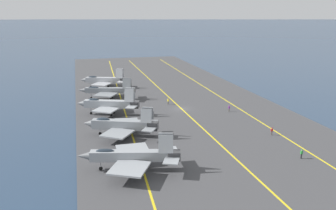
# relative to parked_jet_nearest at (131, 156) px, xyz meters

# --- Properties ---
(ground_plane) EXTENTS (2000.00, 2000.00, 0.00)m
(ground_plane) POSITION_rel_parked_jet_nearest_xyz_m (33.70, -18.36, -2.89)
(ground_plane) COLOR navy
(carrier_deck) EXTENTS (213.81, 54.17, 0.40)m
(carrier_deck) POSITION_rel_parked_jet_nearest_xyz_m (33.70, -18.36, -2.69)
(carrier_deck) COLOR #424244
(carrier_deck) RESTS_ON ground
(deck_stripe_foul_line) EXTENTS (192.41, 3.75, 0.01)m
(deck_stripe_foul_line) POSITION_rel_parked_jet_nearest_xyz_m (33.70, -33.25, -2.49)
(deck_stripe_foul_line) COLOR yellow
(deck_stripe_foul_line) RESTS_ON carrier_deck
(deck_stripe_centerline) EXTENTS (192.43, 0.36, 0.01)m
(deck_stripe_centerline) POSITION_rel_parked_jet_nearest_xyz_m (33.70, -18.36, -2.49)
(deck_stripe_centerline) COLOR yellow
(deck_stripe_centerline) RESTS_ON carrier_deck
(deck_stripe_edge_line) EXTENTS (192.21, 9.91, 0.01)m
(deck_stripe_edge_line) POSITION_rel_parked_jet_nearest_xyz_m (33.70, -3.46, -2.49)
(deck_stripe_edge_line) COLOR yellow
(deck_stripe_edge_line) RESTS_ON carrier_deck
(parked_jet_nearest) EXTENTS (13.56, 16.71, 6.20)m
(parked_jet_nearest) POSITION_rel_parked_jet_nearest_xyz_m (0.00, 0.00, 0.00)
(parked_jet_nearest) COLOR #93999E
(parked_jet_nearest) RESTS_ON carrier_deck
(parked_jet_second) EXTENTS (13.45, 15.91, 6.17)m
(parked_jet_second) POSITION_rel_parked_jet_nearest_xyz_m (16.71, -0.46, -0.09)
(parked_jet_second) COLOR gray
(parked_jet_second) RESTS_ON carrier_deck
(parked_jet_third) EXTENTS (11.97, 15.81, 6.90)m
(parked_jet_third) POSITION_rel_parked_jet_nearest_xyz_m (32.74, 0.63, 0.30)
(parked_jet_third) COLOR #9EA3A8
(parked_jet_third) RESTS_ON carrier_deck
(parked_jet_fourth) EXTENTS (12.62, 16.81, 6.17)m
(parked_jet_fourth) POSITION_rel_parked_jet_nearest_xyz_m (49.12, -0.68, 0.11)
(parked_jet_fourth) COLOR gray
(parked_jet_fourth) RESTS_ON carrier_deck
(parked_jet_fifth) EXTENTS (13.10, 15.88, 6.53)m
(parked_jet_fifth) POSITION_rel_parked_jet_nearest_xyz_m (65.12, -0.76, 0.10)
(parked_jet_fifth) COLOR #A8AAAF
(parked_jet_fifth) RESTS_ON carrier_deck
(crew_green_vest) EXTENTS (0.31, 0.41, 1.74)m
(crew_green_vest) POSITION_rel_parked_jet_nearest_xyz_m (-2.79, -29.54, -1.54)
(crew_green_vest) COLOR #232328
(crew_green_vest) RESTS_ON carrier_deck
(crew_yellow_vest) EXTENTS (0.46, 0.40, 1.75)m
(crew_yellow_vest) POSITION_rel_parked_jet_nearest_xyz_m (38.93, -16.07, -1.53)
(crew_yellow_vest) COLOR #4C473D
(crew_yellow_vest) RESTS_ON carrier_deck
(crew_purple_vest) EXTENTS (0.26, 0.38, 1.73)m
(crew_purple_vest) POSITION_rel_parked_jet_nearest_xyz_m (28.04, -29.43, -1.54)
(crew_purple_vest) COLOR #4C473D
(crew_purple_vest) RESTS_ON carrier_deck
(crew_red_vest) EXTENTS (0.31, 0.41, 1.67)m
(crew_red_vest) POSITION_rel_parked_jet_nearest_xyz_m (9.39, -30.81, -1.57)
(crew_red_vest) COLOR #4C473D
(crew_red_vest) RESTS_ON carrier_deck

